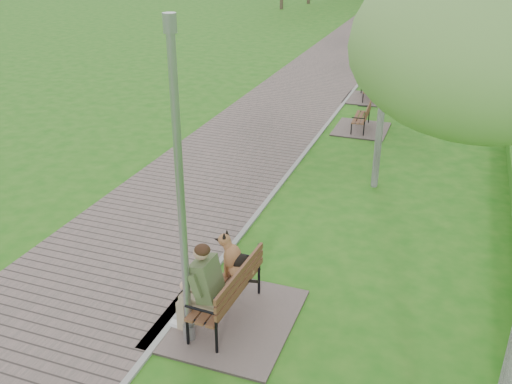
# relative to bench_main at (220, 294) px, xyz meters

# --- Properties ---
(walkway) EXTENTS (3.50, 67.00, 0.04)m
(walkway) POSITION_rel_bench_main_xyz_m (-2.41, 18.76, -0.48)
(walkway) COLOR #6B5D56
(walkway) RESTS_ON ground
(kerb) EXTENTS (0.10, 67.00, 0.05)m
(kerb) POSITION_rel_bench_main_xyz_m (-0.66, 18.76, -0.47)
(kerb) COLOR #999993
(kerb) RESTS_ON ground
(bench_main) EXTENTS (2.01, 2.23, 1.75)m
(bench_main) POSITION_rel_bench_main_xyz_m (0.00, 0.00, 0.00)
(bench_main) COLOR #6B5D56
(bench_main) RESTS_ON ground
(bench_second) EXTENTS (1.53, 1.70, 0.94)m
(bench_second) POSITION_rel_bench_main_xyz_m (0.35, 9.66, -0.32)
(bench_second) COLOR #6B5D56
(bench_second) RESTS_ON ground
(bench_third) EXTENTS (1.55, 1.72, 0.95)m
(bench_third) POSITION_rel_bench_main_xyz_m (-0.02, 12.94, -0.32)
(bench_third) COLOR #6B5D56
(bench_third) RESTS_ON ground
(lamp_post_near) EXTENTS (0.18, 0.18, 4.68)m
(lamp_post_near) POSITION_rel_bench_main_xyz_m (-0.25, -0.59, 1.69)
(lamp_post_near) COLOR #9EA1A6
(lamp_post_near) RESTS_ON ground
(lamp_post_second) EXTENTS (0.21, 0.21, 5.41)m
(lamp_post_second) POSITION_rel_bench_main_xyz_m (-0.57, 15.84, 2.03)
(lamp_post_second) COLOR #9EA1A6
(lamp_post_second) RESTS_ON ground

